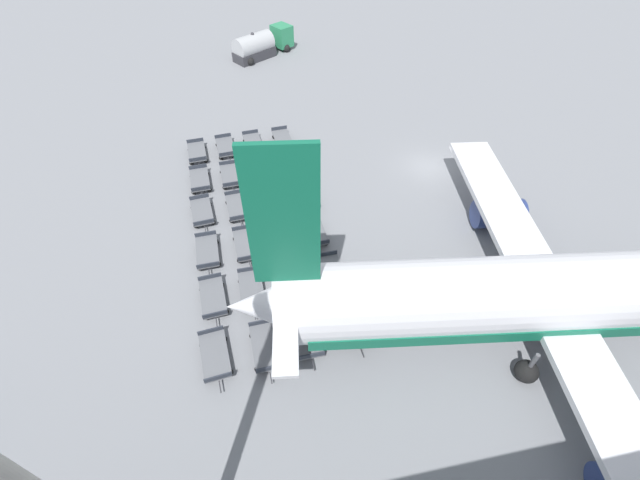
{
  "coord_description": "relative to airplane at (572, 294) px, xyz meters",
  "views": [
    {
      "loc": [
        28.11,
        -15.2,
        22.08
      ],
      "look_at": [
        8.92,
        -11.42,
        2.14
      ],
      "focal_mm": 24.0,
      "sensor_mm": 36.0,
      "label": 1
    }
  ],
  "objects": [
    {
      "name": "baggage_dolly_row_far_col_e",
      "position": [
        -6.3,
        -12.03,
        -2.81
      ],
      "size": [
        3.83,
        1.69,
        0.92
      ],
      "color": "slate",
      "rests_on": "ground_plane"
    },
    {
      "name": "baggage_dolly_row_far_col_d",
      "position": [
        -10.42,
        -12.47,
        -2.81
      ],
      "size": [
        3.85,
        1.76,
        0.92
      ],
      "color": "slate",
      "rests_on": "ground_plane"
    },
    {
      "name": "baggage_dolly_row_mid_a_col_c",
      "position": [
        -14.16,
        -17.74,
        -2.81
      ],
      "size": [
        3.86,
        1.81,
        0.92
      ],
      "color": "slate",
      "rests_on": "ground_plane"
    },
    {
      "name": "baggage_dolly_row_near_col_e",
      "position": [
        -5.8,
        -19.76,
        -2.81
      ],
      "size": [
        3.86,
        1.81,
        0.92
      ],
      "color": "slate",
      "rests_on": "ground_plane"
    },
    {
      "name": "baggage_dolly_row_near_col_f",
      "position": [
        -1.7,
        -19.73,
        -2.81
      ],
      "size": [
        3.87,
        1.86,
        0.92
      ],
      "color": "slate",
      "rests_on": "ground_plane"
    },
    {
      "name": "airplane",
      "position": [
        0.0,
        0.0,
        0.0
      ],
      "size": [
        32.11,
        38.09,
        13.43
      ],
      "color": "white",
      "rests_on": "ground_plane"
    },
    {
      "name": "baggage_dolly_row_mid_a_col_a",
      "position": [
        -22.6,
        -18.28,
        -2.81
      ],
      "size": [
        3.87,
        1.84,
        0.92
      ],
      "color": "slate",
      "rests_on": "ground_plane"
    },
    {
      "name": "baggage_dolly_row_near_col_c",
      "position": [
        -14.11,
        -20.4,
        -2.81
      ],
      "size": [
        3.87,
        1.86,
        0.92
      ],
      "color": "slate",
      "rests_on": "ground_plane"
    },
    {
      "name": "baggage_dolly_row_mid_b_col_c",
      "position": [
        -14.56,
        -15.17,
        -2.81
      ],
      "size": [
        3.87,
        1.86,
        0.92
      ],
      "color": "slate",
      "rests_on": "ground_plane"
    },
    {
      "name": "baggage_dolly_row_near_col_a",
      "position": [
        -22.28,
        -20.81,
        -2.81
      ],
      "size": [
        3.86,
        1.8,
        0.92
      ],
      "color": "slate",
      "rests_on": "ground_plane"
    },
    {
      "name": "baggage_dolly_row_mid_b_col_b",
      "position": [
        -18.66,
        -15.29,
        -2.81
      ],
      "size": [
        3.86,
        1.82,
        0.92
      ],
      "color": "slate",
      "rests_on": "ground_plane"
    },
    {
      "name": "baggage_dolly_row_mid_a_col_b",
      "position": [
        -18.27,
        -18.07,
        -2.81
      ],
      "size": [
        3.85,
        1.76,
        0.92
      ],
      "color": "slate",
      "rests_on": "ground_plane"
    },
    {
      "name": "baggage_dolly_row_mid_a_col_e",
      "position": [
        -5.95,
        -17.34,
        -2.81
      ],
      "size": [
        3.83,
        1.67,
        0.92
      ],
      "color": "slate",
      "rests_on": "ground_plane"
    },
    {
      "name": "baggage_dolly_row_mid_b_col_a",
      "position": [
        -22.76,
        -15.78,
        -2.81
      ],
      "size": [
        3.86,
        1.82,
        0.92
      ],
      "color": "slate",
      "rests_on": "ground_plane"
    },
    {
      "name": "baggage_dolly_row_mid_b_col_f",
      "position": [
        -2.0,
        -14.46,
        -2.81
      ],
      "size": [
        3.82,
        1.66,
        0.92
      ],
      "color": "slate",
      "rests_on": "ground_plane"
    },
    {
      "name": "baggage_dolly_row_mid_a_col_d",
      "position": [
        -10.01,
        -17.4,
        -2.81
      ],
      "size": [
        3.86,
        1.78,
        0.92
      ],
      "color": "slate",
      "rests_on": "ground_plane"
    },
    {
      "name": "baggage_dolly_row_mid_b_col_e",
      "position": [
        -5.99,
        -14.71,
        -2.81
      ],
      "size": [
        3.87,
        1.85,
        0.92
      ],
      "color": "slate",
      "rests_on": "ground_plane"
    },
    {
      "name": "baggage_dolly_row_far_col_f",
      "position": [
        -2.25,
        -11.7,
        -2.81
      ],
      "size": [
        3.85,
        1.76,
        0.92
      ],
      "color": "slate",
      "rests_on": "ground_plane"
    },
    {
      "name": "baggage_dolly_row_mid_a_col_f",
      "position": [
        -1.7,
        -16.9,
        -2.81
      ],
      "size": [
        3.84,
        1.73,
        0.92
      ],
      "color": "slate",
      "rests_on": "ground_plane"
    },
    {
      "name": "fuel_tanker_primary",
      "position": [
        -42.93,
        -13.1,
        -1.93
      ],
      "size": [
        6.27,
        8.01,
        3.14
      ],
      "color": "#2D8C5B",
      "rests_on": "ground_plane"
    },
    {
      "name": "baggage_dolly_row_near_col_d",
      "position": [
        -9.85,
        -20.05,
        -2.81
      ],
      "size": [
        3.84,
        1.72,
        0.92
      ],
      "color": "slate",
      "rests_on": "ground_plane"
    },
    {
      "name": "baggage_dolly_row_mid_b_col_d",
      "position": [
        -10.24,
        -14.95,
        -2.81
      ],
      "size": [
        3.87,
        1.87,
        0.92
      ],
      "color": "slate",
      "rests_on": "ground_plane"
    },
    {
      "name": "baggage_dolly_row_far_col_c",
      "position": [
        -14.53,
        -12.42,
        -2.81
      ],
      "size": [
        3.87,
        1.87,
        0.92
      ],
      "color": "slate",
      "rests_on": "ground_plane"
    },
    {
      "name": "baggage_dolly_row_near_col_b",
      "position": [
        -18.14,
        -20.56,
        -2.81
      ],
      "size": [
        3.86,
        1.79,
        0.92
      ],
      "color": "slate",
      "rests_on": "ground_plane"
    },
    {
      "name": "baggage_dolly_row_far_col_a",
      "position": [
        -22.9,
        -13.06,
        -2.81
      ],
      "size": [
        3.86,
        1.79,
        0.92
      ],
      "color": "slate",
      "rests_on": "ground_plane"
    },
    {
      "name": "baggage_dolly_row_far_col_b",
      "position": [
        -18.61,
        -12.94,
        -2.81
      ],
      "size": [
        3.82,
        1.66,
        0.92
      ],
      "color": "slate",
      "rests_on": "ground_plane"
    },
    {
      "name": "ground_plane",
      "position": [
        -16.78,
        -1.1,
        -3.29
      ],
      "size": [
        500.0,
        500.0,
        0.0
      ],
      "primitive_type": "plane",
      "color": "gray"
    }
  ]
}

